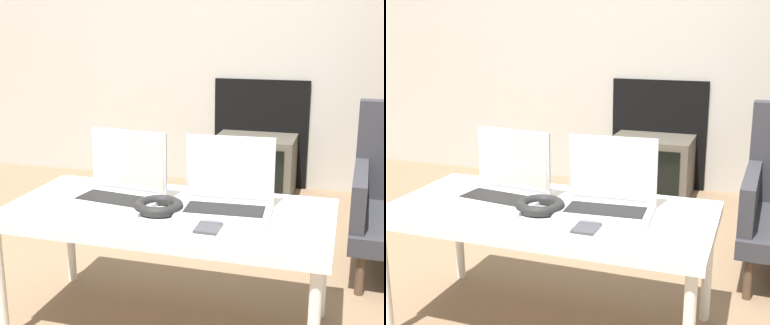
% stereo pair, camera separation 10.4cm
% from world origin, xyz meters
% --- Properties ---
extents(table, '(1.13, 0.57, 0.46)m').
position_xyz_m(table, '(0.00, 0.24, 0.42)').
color(table, silver).
rests_on(table, ground_plane).
extents(laptop_left, '(0.34, 0.25, 0.25)m').
position_xyz_m(laptop_left, '(-0.19, 0.29, 0.52)').
color(laptop_left, '#B2B2B7').
rests_on(laptop_left, table).
extents(laptop_right, '(0.33, 0.23, 0.25)m').
position_xyz_m(laptop_right, '(0.20, 0.29, 0.52)').
color(laptop_right, '#B2B2B7').
rests_on(laptop_right, table).
extents(headphones, '(0.17, 0.17, 0.04)m').
position_xyz_m(headphones, '(-0.02, 0.21, 0.48)').
color(headphones, black).
rests_on(headphones, table).
extents(phone, '(0.07, 0.13, 0.01)m').
position_xyz_m(phone, '(0.18, 0.11, 0.46)').
color(phone, '#333338').
rests_on(phone, table).
extents(tv, '(0.51, 0.38, 0.38)m').
position_xyz_m(tv, '(0.01, 1.93, 0.19)').
color(tv, '#4C473D').
rests_on(tv, ground_plane).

